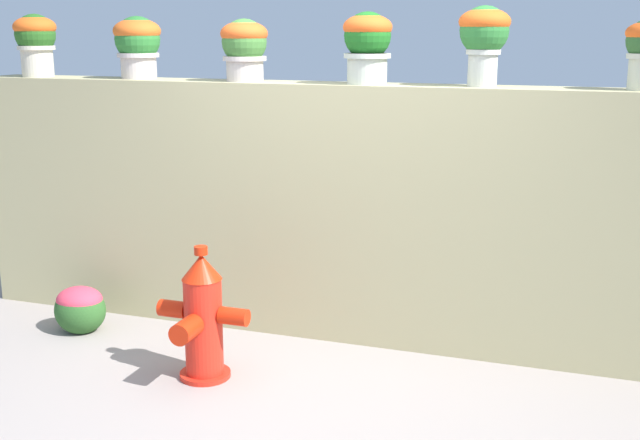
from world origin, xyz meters
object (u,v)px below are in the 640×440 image
object	(u,v)px
potted_plant_1	(138,42)
potted_plant_4	(484,34)
fire_hydrant	(202,319)
flower_bush_left	(80,307)
potted_plant_3	(367,42)
potted_plant_0	(35,39)
potted_plant_2	(244,45)

from	to	relation	value
potted_plant_1	potted_plant_4	world-z (taller)	potted_plant_4
fire_hydrant	potted_plant_4	bearing A→B (deg)	34.07
potted_plant_4	flower_bush_left	bearing A→B (deg)	-167.74
flower_bush_left	potted_plant_1	bearing A→B (deg)	70.85
potted_plant_1	fire_hydrant	size ratio (longest dim) A/B	0.53
potted_plant_1	potted_plant_3	distance (m)	1.70
potted_plant_4	flower_bush_left	world-z (taller)	potted_plant_4
potted_plant_0	flower_bush_left	xyz separation A→B (m)	(0.61, -0.54, -1.82)
potted_plant_1	potted_plant_4	bearing A→B (deg)	-0.53
potted_plant_0	flower_bush_left	world-z (taller)	potted_plant_0
potted_plant_4	fire_hydrant	bearing A→B (deg)	-145.93
potted_plant_0	potted_plant_1	xyz separation A→B (m)	(0.82, 0.06, -0.02)
fire_hydrant	potted_plant_1	bearing A→B (deg)	133.71
potted_plant_2	potted_plant_4	distance (m)	1.59
potted_plant_0	potted_plant_2	xyz separation A→B (m)	(1.66, 0.02, -0.03)
potted_plant_2	flower_bush_left	bearing A→B (deg)	-151.94
potted_plant_0	potted_plant_4	distance (m)	3.25
potted_plant_4	potted_plant_1	bearing A→B (deg)	179.47
potted_plant_2	flower_bush_left	size ratio (longest dim) A/B	1.14
potted_plant_1	fire_hydrant	xyz separation A→B (m)	(0.97, -1.01, -1.60)
potted_plant_0	flower_bush_left	distance (m)	2.00
potted_plant_3	flower_bush_left	xyz separation A→B (m)	(-1.91, -0.54, -1.82)
potted_plant_2	potted_plant_3	xyz separation A→B (m)	(0.86, -0.02, 0.03)
potted_plant_0	potted_plant_3	xyz separation A→B (m)	(2.52, 0.00, -0.01)
potted_plant_0	potted_plant_2	distance (m)	1.66
potted_plant_2	flower_bush_left	world-z (taller)	potted_plant_2
potted_plant_0	potted_plant_4	world-z (taller)	potted_plant_4
potted_plant_0	potted_plant_2	size ratio (longest dim) A/B	1.10
potted_plant_1	potted_plant_3	world-z (taller)	potted_plant_3
potted_plant_0	potted_plant_4	size ratio (longest dim) A/B	0.93
potted_plant_1	fire_hydrant	world-z (taller)	potted_plant_1
potted_plant_2	potted_plant_4	size ratio (longest dim) A/B	0.85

